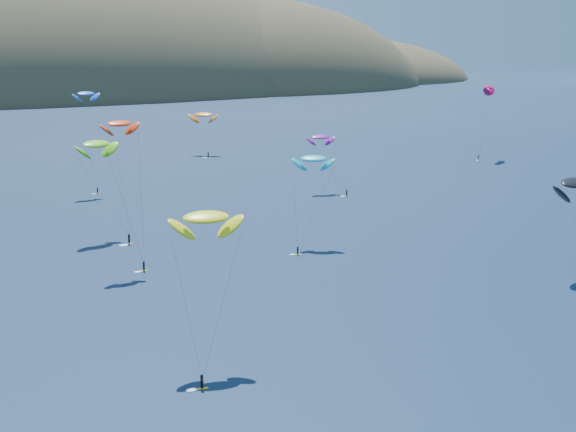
# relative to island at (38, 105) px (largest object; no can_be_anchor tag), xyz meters

# --- Properties ---
(island) EXTENTS (730.00, 300.00, 210.00)m
(island) POSITION_rel_island_xyz_m (0.00, 0.00, 0.00)
(island) COLOR #3D3526
(island) RESTS_ON ground
(kitesurfer_2) EXTENTS (9.42, 11.85, 20.36)m
(kitesurfer_2) POSITION_rel_island_xyz_m (-54.90, -514.13, 28.64)
(kitesurfer_2) COLOR yellow
(kitesurfer_2) RESTS_ON ground
(kitesurfer_3) EXTENTS (10.04, 13.55, 21.05)m
(kitesurfer_3) POSITION_rel_island_xyz_m (-53.34, -446.34, 29.19)
(kitesurfer_3) COLOR yellow
(kitesurfer_3) RESTS_ON ground
(kitesurfer_4) EXTENTS (7.29, 6.38, 26.90)m
(kitesurfer_4) POSITION_rel_island_xyz_m (-45.29, -398.77, 35.66)
(kitesurfer_4) COLOR yellow
(kitesurfer_4) RESTS_ON ground
(kitesurfer_5) EXTENTS (11.65, 11.01, 18.58)m
(kitesurfer_5) POSITION_rel_island_xyz_m (-17.25, -469.30, 27.14)
(kitesurfer_5) COLOR yellow
(kitesurfer_5) RESTS_ON ground
(kitesurfer_6) EXTENTS (7.73, 11.88, 16.00)m
(kitesurfer_6) POSITION_rel_island_xyz_m (8.30, -423.60, 24.66)
(kitesurfer_6) COLOR yellow
(kitesurfer_6) RESTS_ON ground
(kitesurfer_7) EXTENTS (10.88, 14.12, 18.18)m
(kitesurfer_7) POSITION_rel_island_xyz_m (13.45, -505.51, 26.03)
(kitesurfer_7) COLOR yellow
(kitesurfer_7) RESTS_ON ground
(kitesurfer_8) EXTENTS (10.89, 8.73, 25.31)m
(kitesurfer_8) POSITION_rel_island_xyz_m (83.75, -396.20, 33.56)
(kitesurfer_8) COLOR yellow
(kitesurfer_8) RESTS_ON ground
(kitesurfer_9) EXTENTS (7.09, 8.03, 26.64)m
(kitesurfer_9) POSITION_rel_island_xyz_m (-54.01, -468.72, 35.41)
(kitesurfer_9) COLOR yellow
(kitesurfer_9) RESTS_ON ground
(kitesurfer_11) EXTENTS (10.42, 14.30, 15.94)m
(kitesurfer_11) POSITION_rel_island_xyz_m (3.25, -348.97, 23.98)
(kitesurfer_11) COLOR yellow
(kitesurfer_11) RESTS_ON ground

